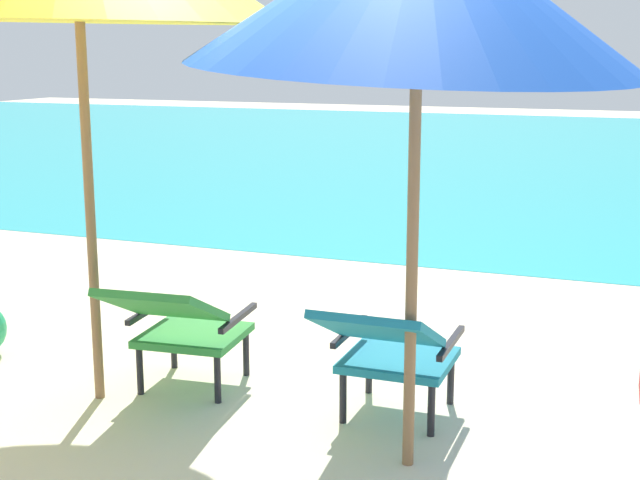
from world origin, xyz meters
TOP-DOWN VIEW (x-y plane):
  - ground_plane at (0.00, 4.00)m, footprint 40.00×40.00m
  - ocean_band at (0.00, 12.09)m, footprint 40.00×18.00m
  - lounge_chair_left at (-0.53, -0.14)m, footprint 0.62×0.92m
  - lounge_chair_right at (0.60, -0.12)m, footprint 0.56×0.88m

SIDE VIEW (x-z plane):
  - ground_plane at x=0.00m, z-range 0.00..0.00m
  - ocean_band at x=0.00m, z-range 0.00..0.01m
  - lounge_chair_left at x=-0.53m, z-range 0.06..0.75m
  - lounge_chair_right at x=0.60m, z-range 0.06..0.75m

